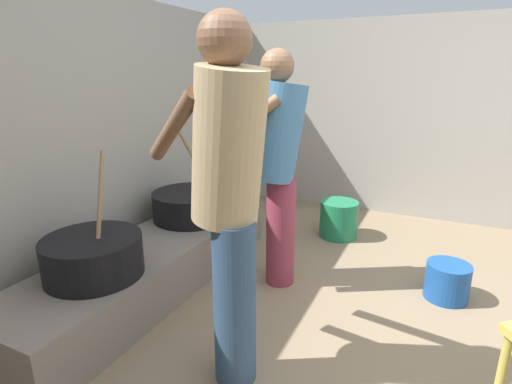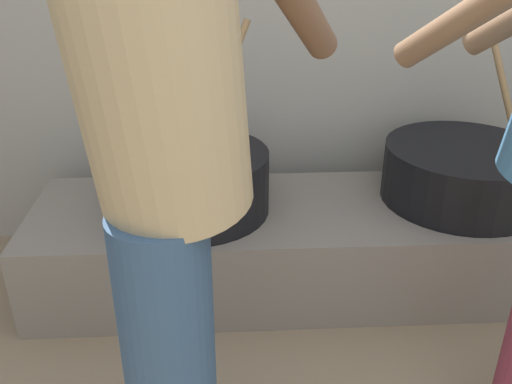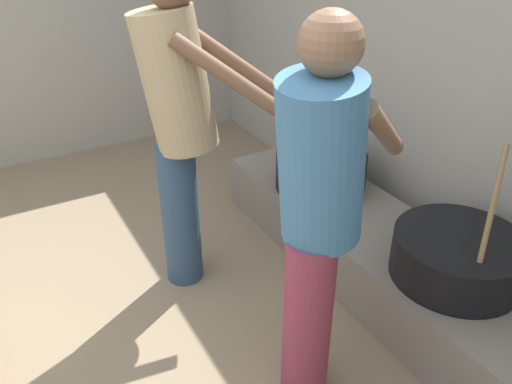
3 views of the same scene
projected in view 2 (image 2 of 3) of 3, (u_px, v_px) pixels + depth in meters
block_enclosure_rear at (290, 7)px, 2.29m from camera, size 5.22×0.20×1.97m
hearth_ledge at (327, 243)px, 2.19m from camera, size 2.24×0.60×0.34m
cooking_pot_main at (195, 182)px, 2.03m from camera, size 0.54×0.54×0.68m
cooking_pot_secondary at (463, 173)px, 2.11m from camera, size 0.59×0.59×0.67m
cook_in_tan_shirt at (161, 133)px, 1.02m from camera, size 0.62×0.75×1.67m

